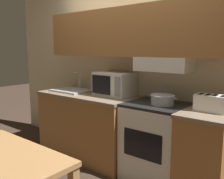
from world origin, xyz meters
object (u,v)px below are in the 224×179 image
at_px(stove_range, 156,142).
at_px(microwave, 115,84).
at_px(toaster, 211,103).
at_px(sink_basin, 72,90).
at_px(cooking_pot, 162,99).

relative_size(stove_range, microwave, 1.82).
bearing_deg(toaster, stove_range, -179.69).
relative_size(toaster, sink_basin, 0.56).
bearing_deg(stove_range, toaster, 0.31).
height_order(stove_range, cooking_pot, cooking_pot).
bearing_deg(toaster, cooking_pot, -176.68).
relative_size(cooking_pot, toaster, 1.10).
xyz_separation_m(stove_range, cooking_pot, (0.08, -0.03, 0.51)).
height_order(stove_range, sink_basin, sink_basin).
relative_size(cooking_pot, sink_basin, 0.62).
relative_size(stove_range, toaster, 2.89).
distance_m(stove_range, cooking_pot, 0.51).
height_order(microwave, toaster, microwave).
bearing_deg(toaster, sink_basin, -179.33).
relative_size(microwave, sink_basin, 0.89).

